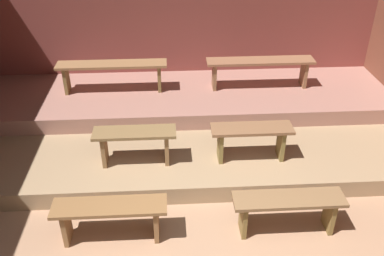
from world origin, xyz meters
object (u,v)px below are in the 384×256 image
at_px(bench_lower_left, 135,140).
at_px(bench_middle_right, 260,66).
at_px(bench_middle_left, 112,69).
at_px(bench_floor_right, 288,206).
at_px(bench_lower_right, 251,136).
at_px(bench_floor_left, 110,214).

xyz_separation_m(bench_lower_left, bench_middle_right, (1.85, 1.60, 0.26)).
distance_m(bench_middle_left, bench_middle_right, 2.27).
distance_m(bench_floor_right, bench_lower_left, 1.98).
bearing_deg(bench_lower_right, bench_middle_right, 75.63).
relative_size(bench_floor_left, bench_floor_right, 1.00).
height_order(bench_floor_right, bench_lower_left, bench_lower_left).
bearing_deg(bench_middle_right, bench_floor_left, -127.81).
bearing_deg(bench_floor_left, bench_middle_right, 52.19).
height_order(bench_floor_right, bench_lower_right, bench_lower_right).
bearing_deg(bench_middle_left, bench_lower_right, -40.85).
height_order(bench_lower_left, bench_lower_right, same).
height_order(bench_floor_left, bench_lower_left, bench_lower_left).
xyz_separation_m(bench_floor_right, bench_lower_left, (-1.66, 1.06, 0.22)).
height_order(bench_lower_right, bench_middle_right, bench_middle_right).
distance_m(bench_lower_left, bench_lower_right, 1.44).
xyz_separation_m(bench_floor_left, bench_lower_right, (1.66, 1.06, 0.22)).
bearing_deg(bench_middle_right, bench_middle_left, 180.00).
distance_m(bench_floor_right, bench_middle_right, 2.72).
distance_m(bench_floor_left, bench_middle_right, 3.41).
bearing_deg(bench_middle_right, bench_floor_right, -94.22).
distance_m(bench_floor_left, bench_floor_right, 1.87).
xyz_separation_m(bench_lower_left, bench_middle_left, (-0.41, 1.60, 0.26)).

